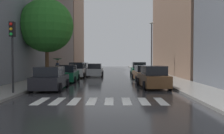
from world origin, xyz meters
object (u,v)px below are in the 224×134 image
at_px(parked_car_left_fourth, 82,69).
at_px(parked_car_right_second, 144,74).
at_px(parked_car_left_second, 67,74).
at_px(traffic_light_left_corner, 12,41).
at_px(parked_car_left_third, 78,70).
at_px(lamp_post_right, 152,45).
at_px(parked_car_right_nearest, 153,77).
at_px(car_midroad, 95,70).
at_px(street_tree_left, 47,26).
at_px(parked_car_left_nearest, 50,79).
at_px(parked_car_right_third, 138,70).
at_px(pedestrian_foreground, 57,63).

height_order(parked_car_left_fourth, parked_car_right_second, parked_car_left_fourth).
bearing_deg(parked_car_left_second, traffic_light_left_corner, 167.18).
relative_size(parked_car_left_third, lamp_post_right, 0.65).
relative_size(parked_car_right_nearest, traffic_light_left_corner, 1.05).
bearing_deg(parked_car_right_second, parked_car_left_second, 95.72).
height_order(parked_car_left_third, car_midroad, parked_car_left_third).
xyz_separation_m(parked_car_right_nearest, car_midroad, (-5.46, 12.71, -0.03)).
xyz_separation_m(parked_car_left_third, traffic_light_left_corner, (-1.73, -14.49, 2.45)).
bearing_deg(street_tree_left, parked_car_left_fourth, 78.36).
bearing_deg(parked_car_left_nearest, lamp_post_right, -35.96).
distance_m(parked_car_left_fourth, lamp_post_right, 10.76).
xyz_separation_m(parked_car_left_fourth, parked_car_right_second, (7.65, -10.38, -0.05)).
bearing_deg(car_midroad, street_tree_left, 147.51).
height_order(parked_car_right_third, traffic_light_left_corner, traffic_light_left_corner).
xyz_separation_m(parked_car_right_second, lamp_post_right, (1.83, 6.50, 3.33)).
xyz_separation_m(parked_car_left_second, parked_car_right_second, (7.58, 1.03, -0.03)).
bearing_deg(parked_car_left_fourth, traffic_light_left_corner, 175.76).
distance_m(parked_car_left_fourth, street_tree_left, 11.66).
bearing_deg(parked_car_left_fourth, parked_car_left_nearest, -179.68).
xyz_separation_m(parked_car_right_nearest, traffic_light_left_corner, (-9.16, -3.82, 2.49)).
relative_size(parked_car_left_fourth, parked_car_right_third, 0.97).
relative_size(parked_car_left_nearest, parked_car_left_fourth, 0.92).
bearing_deg(traffic_light_left_corner, street_tree_left, 93.76).
relative_size(parked_car_left_second, parked_car_right_third, 1.02).
height_order(parked_car_right_third, car_midroad, parked_car_right_third).
xyz_separation_m(parked_car_left_second, traffic_light_left_corner, (-1.59, -8.56, 2.52)).
height_order(street_tree_left, lamp_post_right, street_tree_left).
bearing_deg(parked_car_right_nearest, pedestrian_foreground, 43.23).
distance_m(street_tree_left, lamp_post_right, 13.42).
relative_size(parked_car_right_second, parked_car_right_third, 0.99).
bearing_deg(parked_car_left_third, parked_car_left_nearest, 179.94).
bearing_deg(lamp_post_right, parked_car_right_nearest, -98.55).
bearing_deg(parked_car_right_third, car_midroad, 87.51).
bearing_deg(street_tree_left, parked_car_right_nearest, -30.33).
bearing_deg(parked_car_right_third, parked_car_right_second, 179.81).
bearing_deg(parked_car_left_third, parked_car_right_third, -76.99).
distance_m(parked_car_left_nearest, parked_car_right_second, 10.30).
distance_m(parked_car_left_nearest, parked_car_left_fourth, 17.35).
distance_m(parked_car_left_second, traffic_light_left_corner, 9.06).
distance_m(car_midroad, street_tree_left, 9.51).
bearing_deg(pedestrian_foreground, lamp_post_right, 178.74).
height_order(pedestrian_foreground, traffic_light_left_corner, traffic_light_left_corner).
bearing_deg(parked_car_left_nearest, parked_car_right_third, -30.80).
relative_size(pedestrian_foreground, lamp_post_right, 0.31).
relative_size(parked_car_right_nearest, pedestrian_foreground, 2.12).
bearing_deg(parked_car_left_nearest, pedestrian_foreground, 9.85).
xyz_separation_m(parked_car_right_third, traffic_light_left_corner, (-9.34, -16.16, 2.44)).
relative_size(parked_car_left_nearest, car_midroad, 0.92).
bearing_deg(pedestrian_foreground, car_midroad, -156.38).
relative_size(parked_car_left_third, pedestrian_foreground, 2.07).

